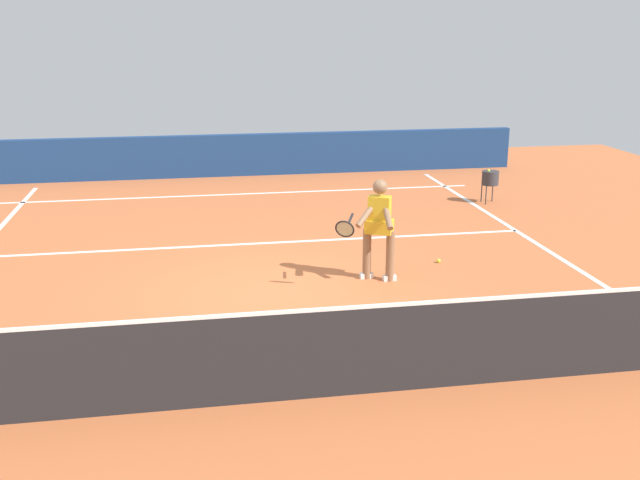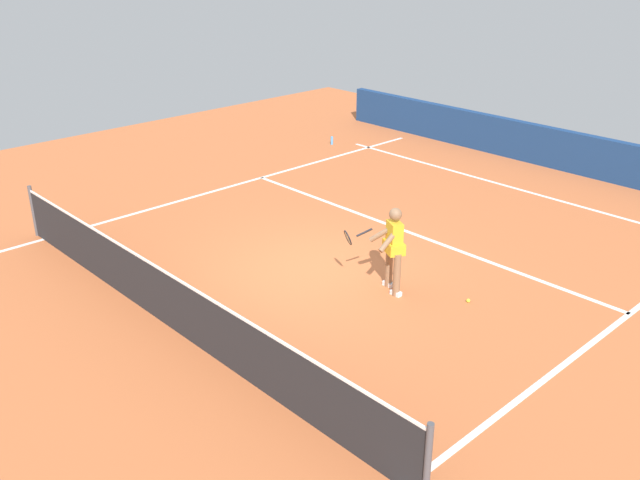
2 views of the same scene
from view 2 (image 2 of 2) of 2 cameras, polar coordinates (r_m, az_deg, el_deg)
ground_plane at (r=13.00m, az=-0.58°, el=-2.41°), size 23.90×23.90×0.00m
court_back_wall at (r=19.57m, az=19.02°, el=7.05°), size 14.63×0.24×1.06m
baseline_marking at (r=17.88m, az=15.39°, el=4.21°), size 10.63×0.10×0.01m
service_line_marking at (r=14.77m, az=7.01°, el=0.75°), size 9.63×0.10×0.01m
sideline_left_marking at (r=10.47m, az=18.00°, el=-10.76°), size 0.10×16.38×0.01m
sideline_right_marking at (r=16.57m, az=-12.00°, el=3.01°), size 0.10×16.38×0.01m
court_net at (r=11.14m, az=-12.28°, el=-4.81°), size 10.31×0.08×1.08m
tennis_player at (r=11.94m, az=5.94°, el=-0.53°), size 1.04×0.82×1.55m
tennis_ball_near at (r=12.12m, az=12.06°, el=-4.88°), size 0.07×0.07×0.07m
water_bottle at (r=20.85m, az=0.98°, el=8.16°), size 0.07×0.07×0.24m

